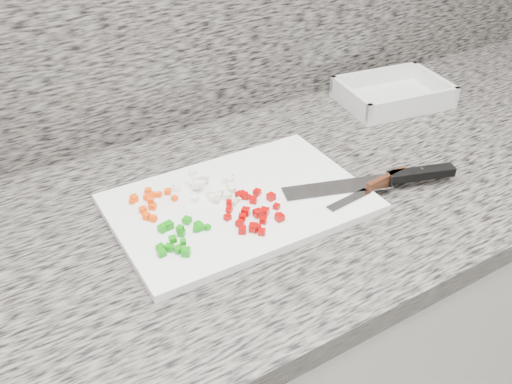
% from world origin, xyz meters
% --- Properties ---
extents(cabinet, '(3.92, 0.62, 0.86)m').
position_xyz_m(cabinet, '(0.00, 1.44, 0.43)').
color(cabinet, silver).
rests_on(cabinet, ground).
extents(countertop, '(3.96, 0.64, 0.04)m').
position_xyz_m(countertop, '(0.00, 1.44, 0.88)').
color(countertop, '#68635B').
rests_on(countertop, cabinet).
extents(cutting_board, '(0.43, 0.29, 0.01)m').
position_xyz_m(cutting_board, '(0.02, 1.43, 0.91)').
color(cutting_board, white).
rests_on(cutting_board, countertop).
extents(carrot_pile, '(0.08, 0.09, 0.02)m').
position_xyz_m(carrot_pile, '(-0.11, 1.50, 0.92)').
color(carrot_pile, '#FF4405').
rests_on(carrot_pile, cutting_board).
extents(onion_pile, '(0.11, 0.11, 0.02)m').
position_xyz_m(onion_pile, '(-0.00, 1.49, 0.92)').
color(onion_pile, white).
rests_on(onion_pile, cutting_board).
extents(green_pepper_pile, '(0.10, 0.09, 0.02)m').
position_xyz_m(green_pepper_pile, '(-0.11, 1.39, 0.92)').
color(green_pepper_pile, '#10840C').
rests_on(green_pepper_pile, cutting_board).
extents(red_pepper_pile, '(0.10, 0.12, 0.01)m').
position_xyz_m(red_pepper_pile, '(0.02, 1.38, 0.92)').
color(red_pepper_pile, '#A60202').
rests_on(red_pepper_pile, cutting_board).
extents(garlic_pile, '(0.05, 0.05, 0.01)m').
position_xyz_m(garlic_pile, '(0.01, 1.45, 0.92)').
color(garlic_pile, beige).
rests_on(garlic_pile, cutting_board).
extents(chef_knife, '(0.31, 0.13, 0.02)m').
position_xyz_m(chef_knife, '(0.28, 1.34, 0.92)').
color(chef_knife, '#BBBDC2').
rests_on(chef_knife, cutting_board).
extents(paring_knife, '(0.18, 0.03, 0.02)m').
position_xyz_m(paring_knife, '(0.24, 1.34, 0.92)').
color(paring_knife, '#BBBDC2').
rests_on(paring_knife, cutting_board).
extents(tray, '(0.26, 0.20, 0.05)m').
position_xyz_m(tray, '(0.52, 1.60, 0.92)').
color(tray, silver).
rests_on(tray, countertop).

